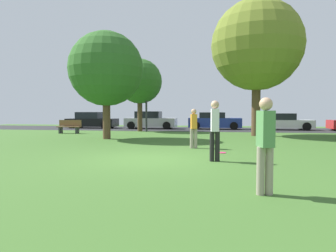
% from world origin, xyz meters
% --- Properties ---
extents(ground_plane, '(44.00, 44.00, 0.00)m').
position_xyz_m(ground_plane, '(0.00, 0.00, 0.00)').
color(ground_plane, '#3D6628').
extents(road_strip, '(44.00, 6.40, 0.01)m').
position_xyz_m(road_strip, '(0.00, 16.00, 0.00)').
color(road_strip, '#28282B').
rests_on(road_strip, ground_plane).
extents(oak_tree_right, '(3.98, 3.98, 5.75)m').
position_xyz_m(oak_tree_right, '(-3.87, 6.32, 3.75)').
color(oak_tree_right, brown).
rests_on(oak_tree_right, ground_plane).
extents(maple_tree_far, '(5.45, 5.45, 8.19)m').
position_xyz_m(maple_tree_far, '(4.31, 9.81, 5.45)').
color(maple_tree_far, brown).
rests_on(maple_tree_far, ground_plane).
extents(oak_tree_center, '(3.30, 3.30, 5.37)m').
position_xyz_m(oak_tree_center, '(-3.71, 12.60, 3.69)').
color(oak_tree_center, brown).
rests_on(oak_tree_center, ground_plane).
extents(person_thrower, '(0.30, 0.37, 1.73)m').
position_xyz_m(person_thrower, '(2.93, -3.54, 0.96)').
color(person_thrower, gray).
rests_on(person_thrower, ground_plane).
extents(person_catcher, '(0.30, 0.37, 1.59)m').
position_xyz_m(person_catcher, '(1.11, 3.01, 0.87)').
color(person_catcher, gray).
rests_on(person_catcher, ground_plane).
extents(person_bystander, '(0.30, 0.34, 1.81)m').
position_xyz_m(person_bystander, '(2.00, -0.07, 1.01)').
color(person_bystander, black).
rests_on(person_bystander, ground_plane).
extents(frisbee_disc, '(0.27, 0.27, 0.03)m').
position_xyz_m(frisbee_disc, '(2.24, 1.78, 0.01)').
color(frisbee_disc, '#EA2D6B').
rests_on(frisbee_disc, ground_plane).
extents(parked_car_black, '(4.38, 2.04, 1.42)m').
position_xyz_m(parked_car_black, '(-9.13, 16.18, 0.65)').
color(parked_car_black, black).
rests_on(parked_car_black, ground_plane).
extents(parked_car_silver, '(4.33, 1.97, 1.49)m').
position_xyz_m(parked_car_silver, '(-3.71, 16.03, 0.68)').
color(parked_car_silver, '#B7B7BC').
rests_on(parked_car_silver, ground_plane).
extents(parked_car_blue, '(4.32, 1.94, 1.40)m').
position_xyz_m(parked_car_blue, '(1.72, 16.30, 0.65)').
color(parked_car_blue, '#233893').
rests_on(parked_car_blue, ground_plane).
extents(parked_car_white, '(4.45, 1.93, 1.33)m').
position_xyz_m(parked_car_white, '(7.13, 16.25, 0.61)').
color(parked_car_white, white).
rests_on(parked_car_white, ground_plane).
extents(park_bench, '(1.60, 0.45, 0.90)m').
position_xyz_m(park_bench, '(-7.86, 9.74, 0.46)').
color(park_bench, brown).
rests_on(park_bench, ground_plane).
extents(street_lamp_post, '(0.14, 0.14, 4.50)m').
position_xyz_m(street_lamp_post, '(-3.12, 12.20, 2.25)').
color(street_lamp_post, '#2D2D33').
rests_on(street_lamp_post, ground_plane).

